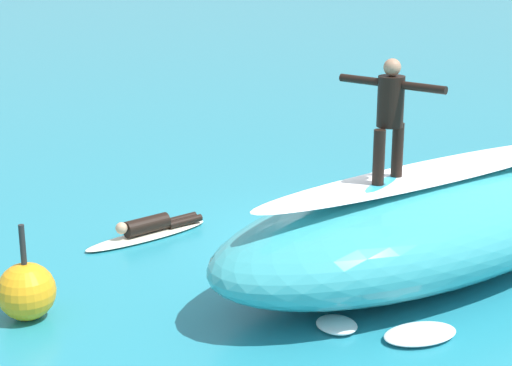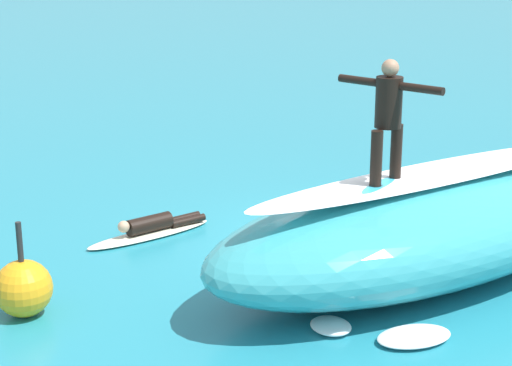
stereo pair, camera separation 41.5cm
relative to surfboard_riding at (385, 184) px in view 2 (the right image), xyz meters
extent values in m
plane|color=teal|center=(-0.21, -2.10, -1.59)|extent=(120.00, 120.00, 0.00)
ellipsoid|color=teal|center=(-0.90, -0.09, -0.81)|extent=(7.87, 3.69, 1.55)
ellipsoid|color=white|center=(-0.90, -0.09, 0.00)|extent=(6.54, 1.67, 0.08)
ellipsoid|color=#33B2D1|center=(0.00, 0.00, 0.00)|extent=(2.13, 1.29, 0.08)
cylinder|color=black|center=(0.24, 0.10, 0.43)|extent=(0.17, 0.17, 0.77)
cylinder|color=black|center=(-0.24, -0.10, 0.43)|extent=(0.17, 0.17, 0.77)
cylinder|color=black|center=(0.00, 0.00, 1.16)|extent=(0.48, 0.48, 0.70)
sphere|color=tan|center=(0.00, 0.00, 1.63)|extent=(0.24, 0.24, 0.24)
cylinder|color=black|center=(-0.19, 0.46, 1.40)|extent=(0.34, 0.62, 0.11)
cylinder|color=black|center=(0.19, -0.46, 1.40)|extent=(0.34, 0.62, 0.11)
ellipsoid|color=#EAE5C6|center=(2.15, -3.62, -1.54)|extent=(2.38, 0.89, 0.08)
cylinder|color=black|center=(2.15, -3.62, -1.36)|extent=(0.83, 0.42, 0.28)
sphere|color=tan|center=(2.63, -3.54, -1.31)|extent=(0.20, 0.20, 0.20)
cylinder|color=black|center=(1.45, -3.83, -1.44)|extent=(0.67, 0.24, 0.13)
cylinder|color=black|center=(1.42, -3.67, -1.44)|extent=(0.67, 0.24, 0.13)
sphere|color=orange|center=(4.74, -1.53, -1.20)|extent=(0.78, 0.78, 0.78)
cylinder|color=#262626|center=(4.74, -1.53, -0.53)|extent=(0.08, 0.08, 0.55)
ellipsoid|color=white|center=(0.58, 1.52, -1.52)|extent=(1.07, 0.74, 0.12)
ellipsoid|color=white|center=(1.35, 0.79, -1.52)|extent=(0.54, 0.62, 0.14)
camera|label=1|loc=(7.31, 9.09, 3.46)|focal=60.36mm
camera|label=2|loc=(6.95, 9.29, 3.46)|focal=60.36mm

